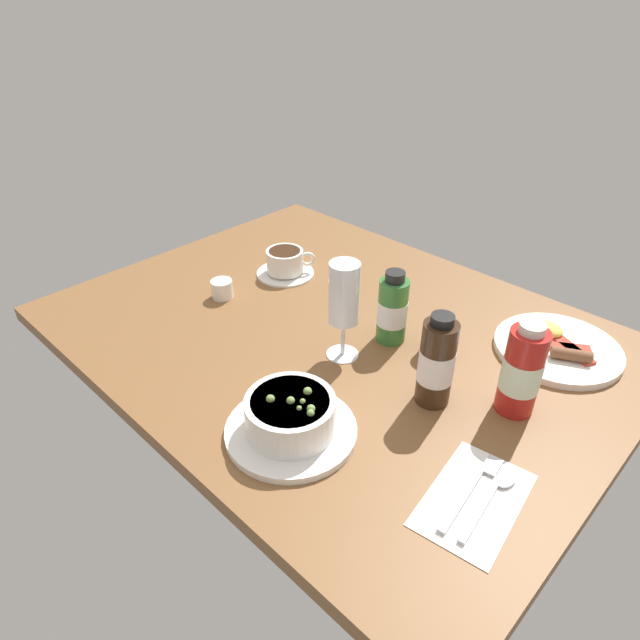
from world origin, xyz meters
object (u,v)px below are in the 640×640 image
(cutlery_setting, at_px, (476,497))
(sauce_bottle_green, at_px, (392,310))
(creamer_jug, at_px, (222,288))
(sauce_bottle_red, at_px, (522,371))
(breakfast_plate, at_px, (557,347))
(wine_glass, at_px, (344,298))
(porridge_bowl, at_px, (291,417))
(jam_jar, at_px, (437,337))
(sauce_bottle_brown, at_px, (436,363))
(coffee_cup, at_px, (285,263))

(cutlery_setting, bearing_deg, sauce_bottle_green, 145.65)
(creamer_jug, distance_m, sauce_bottle_red, 0.65)
(creamer_jug, height_order, breakfast_plate, creamer_jug)
(cutlery_setting, height_order, creamer_jug, creamer_jug)
(wine_glass, bearing_deg, porridge_bowl, -68.67)
(wine_glass, xyz_separation_m, sauce_bottle_red, (0.30, 0.09, -0.05))
(sauce_bottle_red, xyz_separation_m, sauce_bottle_green, (-0.27, 0.02, -0.01))
(jam_jar, bearing_deg, wine_glass, -132.17)
(sauce_bottle_red, height_order, sauce_bottle_green, sauce_bottle_red)
(jam_jar, relative_size, sauce_bottle_brown, 0.37)
(coffee_cup, height_order, breakfast_plate, coffee_cup)
(coffee_cup, distance_m, sauce_bottle_green, 0.35)
(porridge_bowl, height_order, jam_jar, porridge_bowl)
(coffee_cup, relative_size, wine_glass, 0.70)
(porridge_bowl, xyz_separation_m, breakfast_plate, (0.20, 0.50, -0.02))
(creamer_jug, bearing_deg, wine_glass, 4.33)
(creamer_jug, distance_m, wine_glass, 0.35)
(wine_glass, relative_size, jam_jar, 3.10)
(porridge_bowl, relative_size, breakfast_plate, 0.89)
(sauce_bottle_green, bearing_deg, sauce_bottle_brown, -29.99)
(porridge_bowl, distance_m, wine_glass, 0.24)
(cutlery_setting, distance_m, sauce_bottle_red, 0.23)
(wine_glass, bearing_deg, coffee_cup, 155.34)
(wine_glass, bearing_deg, jam_jar, 47.83)
(breakfast_plate, bearing_deg, wine_glass, -134.33)
(creamer_jug, relative_size, sauce_bottle_green, 0.38)
(porridge_bowl, height_order, sauce_bottle_brown, sauce_bottle_brown)
(coffee_cup, bearing_deg, sauce_bottle_brown, -14.68)
(creamer_jug, xyz_separation_m, sauce_bottle_red, (0.64, 0.11, 0.06))
(sauce_bottle_green, bearing_deg, breakfast_plate, 36.53)
(cutlery_setting, relative_size, breakfast_plate, 0.86)
(jam_jar, distance_m, sauce_bottle_green, 0.10)
(wine_glass, relative_size, sauce_bottle_green, 1.30)
(wine_glass, xyz_separation_m, sauce_bottle_green, (0.03, 0.10, -0.06))
(porridge_bowl, bearing_deg, creamer_jug, 155.97)
(jam_jar, xyz_separation_m, breakfast_plate, (0.17, 0.16, -0.02))
(wine_glass, xyz_separation_m, breakfast_plate, (0.29, 0.29, -0.12))
(porridge_bowl, bearing_deg, coffee_cup, 138.09)
(coffee_cup, distance_m, wine_glass, 0.36)
(jam_jar, bearing_deg, creamer_jug, -160.92)
(cutlery_setting, xyz_separation_m, sauce_bottle_green, (-0.33, 0.22, 0.06))
(coffee_cup, distance_m, breakfast_plate, 0.62)
(cutlery_setting, height_order, coffee_cup, coffee_cup)
(coffee_cup, distance_m, sauce_bottle_red, 0.62)
(jam_jar, height_order, breakfast_plate, jam_jar)
(creamer_jug, distance_m, breakfast_plate, 0.70)
(cutlery_setting, relative_size, coffee_cup, 1.49)
(sauce_bottle_red, bearing_deg, creamer_jug, -169.99)
(sauce_bottle_green, bearing_deg, cutlery_setting, -34.35)
(sauce_bottle_red, bearing_deg, breakfast_plate, 95.09)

